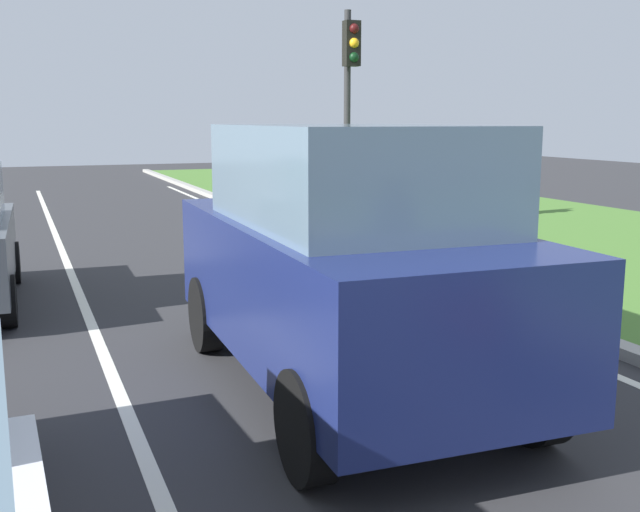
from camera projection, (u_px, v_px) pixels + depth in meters
name	position (u px, v px, depth m)	size (l,w,h in m)	color
ground_plane	(130.00, 286.00, 10.75)	(60.00, 60.00, 0.00)	#2D2D30
lane_line_center	(78.00, 290.00, 10.50)	(0.12, 32.00, 0.01)	silver
lane_line_right_edge	(361.00, 268.00, 12.07)	(0.12, 32.00, 0.01)	silver
grass_verge_right	(605.00, 247.00, 13.87)	(9.00, 48.00, 0.06)	#47752D
curb_right	(389.00, 262.00, 12.25)	(0.24, 48.00, 0.12)	#9E9B93
car_suv_ahead	(345.00, 259.00, 6.43)	(2.06, 4.54, 2.28)	navy
traffic_light_near_right	(350.00, 82.00, 15.71)	(0.32, 0.50, 4.53)	#2D2D2D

